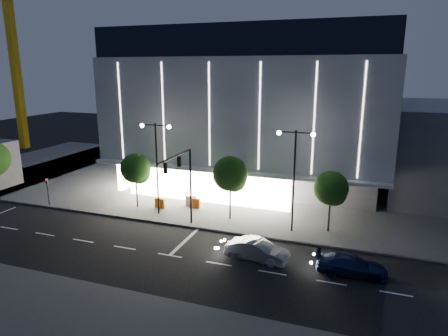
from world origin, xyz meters
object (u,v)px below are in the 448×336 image
street_lamp_west (156,155)px  car_lead (249,250)px  traffic_mast (183,175)px  ped_signal_far (48,189)px  tree_mid (231,176)px  street_lamp_east (294,166)px  barrier_a (160,203)px  tower_crane (16,28)px  tree_left (136,170)px  barrier_d (191,201)px  tree_right (331,190)px  barrier_c (195,203)px  car_second (258,250)px  car_third (351,265)px

street_lamp_west → car_lead: 13.43m
traffic_mast → street_lamp_west: size_ratio=0.79×
ped_signal_far → tree_mid: size_ratio=0.49×
street_lamp_east → barrier_a: size_ratio=8.18×
street_lamp_west → tower_crane: tower_crane is taller
street_lamp_west → traffic_mast: bearing=-33.6°
tree_mid → barrier_a: bearing=177.1°
ped_signal_far → tree_left: (9.03, 2.52, 2.15)m
tower_crane → barrier_d: bearing=-25.2°
tree_right → barrier_a: size_ratio=5.01×
street_lamp_west → tree_right: size_ratio=1.63×
tree_right → barrier_c: bearing=172.8°
car_lead → barrier_a: (-11.49, 7.28, 0.00)m
tree_mid → barrier_d: size_ratio=5.59×
barrier_d → street_lamp_west: bearing=-135.5°
tower_crane → barrier_d: 48.39m
tower_crane → traffic_mast: bearing=-30.5°
barrier_c → barrier_d: size_ratio=1.00×
tree_mid → barrier_c: (-4.33, 1.68, -3.68)m
tree_left → tree_right: tree_left is taller
barrier_c → car_second: bearing=-36.9°
street_lamp_west → tower_crane: bearing=149.9°
tree_right → barrier_a: (-16.66, 0.39, -3.23)m
car_third → barrier_a: bearing=64.9°
traffic_mast → barrier_a: traffic_mast is taller
tree_mid → car_third: 13.59m
ped_signal_far → barrier_c: 15.34m
ped_signal_far → barrier_c: size_ratio=2.73×
ped_signal_far → barrier_a: ped_signal_far is taller
tree_right → car_third: size_ratio=1.15×
street_lamp_west → barrier_d: street_lamp_west is taller
car_third → barrier_a: 20.16m
street_lamp_west → tower_crane: (-37.92, 22.00, 14.55)m
car_lead → car_second: (0.68, -0.04, 0.11)m
car_lead → car_second: car_second is taller
traffic_mast → tree_right: traffic_mast is taller
tower_crane → barrier_c: 49.16m
tower_crane → car_third: bearing=-26.4°
traffic_mast → tree_mid: (3.03, 3.68, -0.69)m
tree_mid → barrier_d: bearing=156.5°
street_lamp_east → barrier_c: bearing=165.3°
barrier_d → car_third: bearing=-42.7°
tree_right → car_lead: tree_right is taller
ped_signal_far → tree_right: 28.21m
car_second → barrier_c: (-8.83, 8.60, -0.11)m
street_lamp_east → tree_right: 3.81m
car_third → barrier_d: (-16.16, 9.06, -0.04)m
tree_left → car_lead: size_ratio=1.50×
street_lamp_west → tree_left: size_ratio=1.57×
street_lamp_west → tree_mid: size_ratio=1.46×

